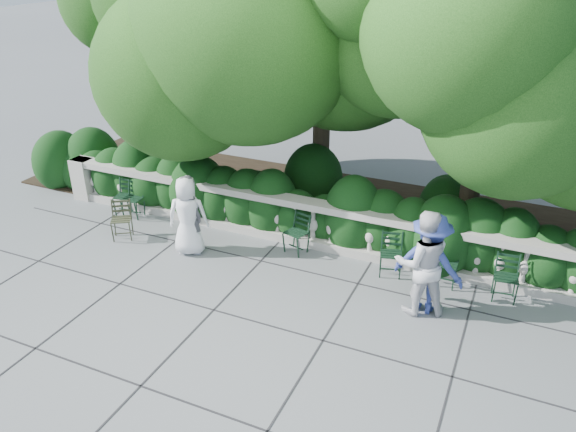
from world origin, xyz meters
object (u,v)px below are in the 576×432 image
at_px(chair_c, 292,255).
at_px(chair_d, 442,288).
at_px(chair_b, 124,217).
at_px(person_woman_grey, 190,214).
at_px(chair_a, 131,219).
at_px(person_casual_man, 422,263).
at_px(person_businessman, 188,216).
at_px(chair_weathered, 123,241).
at_px(chair_f, 502,304).
at_px(person_older_blue, 429,264).
at_px(chair_e, 389,279).

distance_m(chair_c, chair_d, 2.98).
xyz_separation_m(chair_b, person_woman_grey, (2.30, -0.65, 0.82)).
bearing_deg(chair_a, person_casual_man, -12.45).
distance_m(person_businessman, person_woman_grey, 0.09).
bearing_deg(person_businessman, chair_d, 167.36).
xyz_separation_m(chair_weathered, person_woman_grey, (1.55, 0.31, 0.82)).
bearing_deg(chair_f, chair_b, 172.71).
height_order(chair_d, person_older_blue, person_older_blue).
distance_m(person_woman_grey, person_older_blue, 4.72).
bearing_deg(chair_e, person_casual_man, -63.37).
relative_size(chair_f, person_businessman, 0.52).
bearing_deg(person_businessman, person_older_blue, 158.55).
xyz_separation_m(chair_c, person_woman_grey, (-1.92, -0.63, 0.82)).
bearing_deg(chair_e, chair_weathered, 174.61).
distance_m(person_casual_man, person_older_blue, 0.14).
relative_size(chair_d, chair_e, 1.00).
relative_size(chair_b, chair_weathered, 1.00).
bearing_deg(person_businessman, chair_a, -39.99).
bearing_deg(chair_a, person_businessman, -24.30).
relative_size(chair_a, chair_d, 1.00).
relative_size(chair_a, chair_c, 1.00).
bearing_deg(chair_e, person_older_blue, -56.07).
xyz_separation_m(chair_c, chair_f, (4.03, -0.05, 0.00)).
bearing_deg(chair_weathered, chair_d, -23.53).
bearing_deg(person_businessman, chair_b, -38.97).
height_order(chair_c, person_older_blue, person_older_blue).
bearing_deg(person_businessman, chair_f, 165.39).
height_order(chair_a, chair_e, same).
bearing_deg(chair_b, chair_weathered, -62.57).
relative_size(chair_e, person_older_blue, 0.47).
height_order(chair_c, person_woman_grey, person_woman_grey).
bearing_deg(person_woman_grey, chair_c, -137.82).
relative_size(chair_weathered, person_casual_man, 0.45).
relative_size(chair_b, chair_d, 1.00).
bearing_deg(person_older_blue, chair_weathered, 7.27).
relative_size(chair_c, person_older_blue, 0.47).
height_order(chair_d, chair_f, same).
relative_size(chair_c, chair_f, 1.00).
height_order(chair_weathered, person_businessman, person_businessman).
bearing_deg(person_older_blue, chair_e, -36.01).
relative_size(chair_d, person_casual_man, 0.45).
relative_size(chair_f, person_casual_man, 0.45).
bearing_deg(person_casual_man, person_woman_grey, -27.57).
height_order(chair_a, chair_d, same).
distance_m(chair_d, person_businessman, 5.02).
distance_m(chair_b, person_older_blue, 7.12).
relative_size(chair_f, person_woman_grey, 0.51).
height_order(chair_e, person_older_blue, person_older_blue).
bearing_deg(chair_e, person_businessman, 175.07).
height_order(person_businessman, person_older_blue, person_older_blue).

